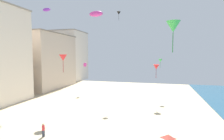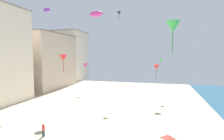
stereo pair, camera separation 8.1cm
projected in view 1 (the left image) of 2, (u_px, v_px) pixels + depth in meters
boardwalk_hotel_mid at (37, 61)px, 56.01m from camera, size 17.31×19.17×16.53m
boardwalk_hotel_far at (66, 56)px, 72.93m from camera, size 14.36×13.11×19.57m
kite_flyer at (43, 129)px, 21.52m from camera, size 0.34×0.34×1.64m
kite_green_delta at (173, 27)px, 15.34m from camera, size 1.19×1.19×2.70m
kite_black_delta at (119, 13)px, 40.21m from camera, size 0.85×0.85×1.94m
kite_green_delta_2 at (160, 61)px, 40.07m from camera, size 0.89×0.89×2.03m
kite_purple_parafoil at (47, 10)px, 36.61m from camera, size 1.79×0.50×0.70m
kite_magenta_parafoil at (96, 14)px, 23.91m from camera, size 1.91×0.53×0.74m
kite_magenta_box at (85, 65)px, 46.39m from camera, size 0.59×0.59×0.93m
kite_red_delta at (63, 58)px, 28.89m from camera, size 1.28×1.28×2.90m
kite_red_delta_2 at (156, 67)px, 35.21m from camera, size 1.20×1.20×2.74m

